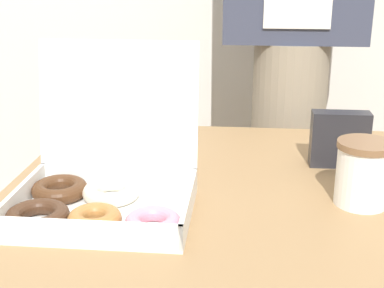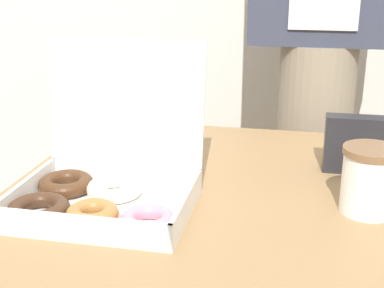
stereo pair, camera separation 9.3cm
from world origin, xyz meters
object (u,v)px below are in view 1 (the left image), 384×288
(coffee_cup, at_px, (363,173))
(napkin_holder, at_px, (339,139))
(person_customer, at_px, (294,21))
(donut_box, at_px, (97,188))

(coffee_cup, xyz_separation_m, napkin_holder, (-0.01, 0.20, -0.00))
(napkin_holder, distance_m, person_customer, 0.53)
(napkin_holder, bearing_deg, coffee_cup, -86.86)
(napkin_holder, bearing_deg, donut_box, -149.86)
(donut_box, xyz_separation_m, person_customer, (0.40, 0.76, 0.22))
(coffee_cup, distance_m, napkin_holder, 0.20)
(donut_box, xyz_separation_m, coffee_cup, (0.48, 0.07, 0.02))
(donut_box, bearing_deg, napkin_holder, 30.14)
(napkin_holder, relative_size, person_customer, 0.07)
(coffee_cup, height_order, napkin_holder, same)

